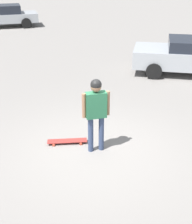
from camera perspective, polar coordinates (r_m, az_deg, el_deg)
ground_plane at (r=7.43m, az=-0.00°, el=-6.93°), size 220.00×220.00×0.00m
person at (r=6.90m, az=-0.00°, el=0.88°), size 0.33×0.61×1.76m
skateboard at (r=7.69m, az=-5.28°, el=-5.30°), size 0.36×0.98×0.08m
car_parked_near at (r=12.95m, az=16.98°, el=9.84°), size 2.51×4.61×1.38m
car_parked_far at (r=23.22m, az=-16.33°, el=16.56°), size 3.22×4.77×1.45m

